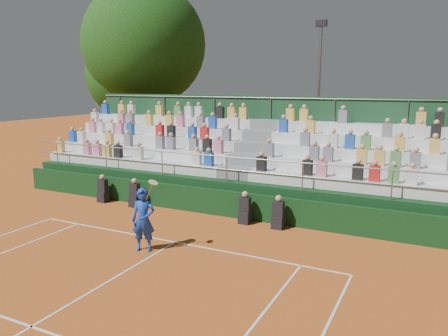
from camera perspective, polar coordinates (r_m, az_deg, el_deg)
The scene contains 8 objects.
ground at distance 14.15m, azimuth -6.40°, elevation -9.61°, with size 90.00×90.00×0.00m, color #B9571E.
courtside_wall at distance 16.64m, azimuth -0.46°, elevation -4.58°, with size 20.00×0.15×1.00m, color black.
line_officials at distance 16.90m, azimuth -5.24°, elevation -4.46°, with size 8.25×0.40×1.19m.
grandstand at distance 19.36m, azimuth 3.88°, elevation -0.59°, with size 20.00×5.20×4.40m.
tennis_player at distance 13.31m, azimuth -10.48°, elevation -6.67°, with size 0.94×0.67×2.22m.
tree_west at distance 30.10m, azimuth -12.04°, elevation 11.89°, with size 5.90×5.90×8.53m.
tree_east at distance 29.12m, azimuth -10.39°, elevation 15.59°, with size 7.75×7.75×11.28m.
floodlight_mast at distance 25.75m, azimuth 12.30°, elevation 10.55°, with size 0.60×0.25×8.41m.
Camera 1 is at (7.24, -11.10, 4.95)m, focal length 35.00 mm.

